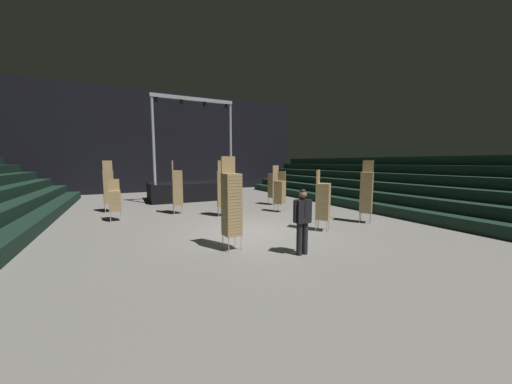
{
  "coord_description": "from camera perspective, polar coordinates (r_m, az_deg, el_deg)",
  "views": [
    {
      "loc": [
        -3.95,
        -8.22,
        2.41
      ],
      "look_at": [
        0.06,
        -0.18,
        1.4
      ],
      "focal_mm": 18.84,
      "sensor_mm": 36.0,
      "label": 1
    }
  ],
  "objects": [
    {
      "name": "ground_plane",
      "position": [
        9.45,
        -0.84,
        -8.68
      ],
      "size": [
        22.0,
        30.0,
        0.1
      ],
      "primitive_type": "cube",
      "color": "slate"
    },
    {
      "name": "chair_stack_mid_left",
      "position": [
        7.34,
        -5.22,
        -2.48
      ],
      "size": [
        0.47,
        0.47,
        2.56
      ],
      "rotation": [
        0.0,
        0.0,
        3.22
      ],
      "color": "#B2B5BA",
      "rests_on": "ground_plane"
    },
    {
      "name": "man_with_tie",
      "position": [
        7.04,
        9.88,
        -5.44
      ],
      "size": [
        0.57,
        0.24,
        1.72
      ],
      "rotation": [
        0.0,
        0.0,
        3.13
      ],
      "color": "black",
      "rests_on": "ground_plane"
    },
    {
      "name": "stage_riser",
      "position": [
        17.98,
        -13.7,
        0.63
      ],
      "size": [
        5.1,
        3.19,
        6.17
      ],
      "color": "black",
      "rests_on": "ground_plane"
    },
    {
      "name": "arena_end_wall",
      "position": [
        23.61,
        -17.1,
        9.98
      ],
      "size": [
        22.0,
        0.3,
        8.0
      ],
      "primitive_type": "cube",
      "color": "black",
      "rests_on": "ground_plane"
    },
    {
      "name": "chair_stack_front_left",
      "position": [
        12.37,
        -27.79,
        -1.54
      ],
      "size": [
        0.45,
        0.45,
        1.71
      ],
      "rotation": [
        0.0,
        0.0,
        3.17
      ],
      "color": "#B2B5BA",
      "rests_on": "ground_plane"
    },
    {
      "name": "chair_stack_mid_centre",
      "position": [
        11.45,
        22.4,
        0.04
      ],
      "size": [
        0.61,
        0.61,
        2.48
      ],
      "rotation": [
        0.0,
        0.0,
        2.18
      ],
      "color": "#B2B5BA",
      "rests_on": "ground_plane"
    },
    {
      "name": "bleacher_bank_right",
      "position": [
        15.73,
        27.44,
        1.82
      ],
      "size": [
        4.5,
        24.0,
        2.7
      ],
      "rotation": [
        0.0,
        0.0,
        -1.57
      ],
      "color": "black",
      "rests_on": "ground_plane"
    },
    {
      "name": "chair_stack_rear_right",
      "position": [
        14.72,
        -28.85,
        1.04
      ],
      "size": [
        0.48,
        0.48,
        2.48
      ],
      "rotation": [
        0.0,
        0.0,
        0.1
      ],
      "color": "#B2B5BA",
      "rests_on": "ground_plane"
    },
    {
      "name": "chair_stack_front_right",
      "position": [
        9.65,
        14.01,
        -1.77
      ],
      "size": [
        0.62,
        0.62,
        2.14
      ],
      "rotation": [
        0.0,
        0.0,
        3.82
      ],
      "color": "#B2B5BA",
      "rests_on": "ground_plane"
    },
    {
      "name": "chair_stack_aisle_left",
      "position": [
        12.97,
        -16.39,
        0.96
      ],
      "size": [
        0.47,
        0.47,
        2.48
      ],
      "rotation": [
        0.0,
        0.0,
        4.64
      ],
      "color": "#B2B5BA",
      "rests_on": "ground_plane"
    },
    {
      "name": "chair_stack_rear_left",
      "position": [
        12.99,
        5.08,
        0.08
      ],
      "size": [
        0.6,
        0.6,
        1.96
      ],
      "rotation": [
        0.0,
        0.0,
        2.11
      ],
      "color": "#B2B5BA",
      "rests_on": "ground_plane"
    },
    {
      "name": "chair_stack_rear_centre",
      "position": [
        11.99,
        -7.16,
        0.74
      ],
      "size": [
        0.53,
        0.53,
        2.48
      ],
      "rotation": [
        0.0,
        0.0,
        6.04
      ],
      "color": "#B2B5BA",
      "rests_on": "ground_plane"
    },
    {
      "name": "chair_stack_mid_right",
      "position": [
        15.16,
        3.69,
        1.47
      ],
      "size": [
        0.51,
        0.51,
        2.22
      ],
      "rotation": [
        0.0,
        0.0,
        0.17
      ],
      "color": "#B2B5BA",
      "rests_on": "ground_plane"
    }
  ]
}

